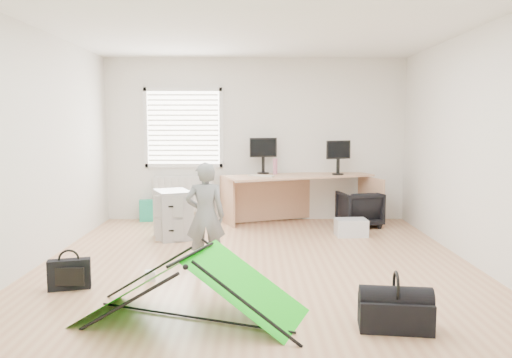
{
  "coord_description": "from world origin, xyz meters",
  "views": [
    {
      "loc": [
        -0.02,
        -5.62,
        1.62
      ],
      "look_at": [
        0.0,
        0.4,
        0.95
      ],
      "focal_mm": 35.0,
      "sensor_mm": 36.0,
      "label": 1
    }
  ],
  "objects_px": {
    "thermos": "(275,166)",
    "duffel_bag": "(395,314)",
    "filing_cabinet": "(173,214)",
    "storage_crate": "(351,227)",
    "office_chair": "(359,209)",
    "monitor_left": "(263,161)",
    "desk": "(299,200)",
    "kite": "(192,287)",
    "person": "(205,216)",
    "laptop_bag": "(69,274)",
    "monitor_right": "(338,162)"
  },
  "relations": [
    {
      "from": "thermos",
      "to": "duffel_bag",
      "type": "height_order",
      "value": "thermos"
    },
    {
      "from": "filing_cabinet",
      "to": "thermos",
      "type": "bearing_deg",
      "value": 13.14
    },
    {
      "from": "duffel_bag",
      "to": "storage_crate",
      "type": "bearing_deg",
      "value": 92.49
    },
    {
      "from": "filing_cabinet",
      "to": "office_chair",
      "type": "distance_m",
      "value": 2.93
    },
    {
      "from": "monitor_left",
      "to": "duffel_bag",
      "type": "distance_m",
      "value": 4.56
    },
    {
      "from": "desk",
      "to": "thermos",
      "type": "relative_size",
      "value": 9.25
    },
    {
      "from": "duffel_bag",
      "to": "thermos",
      "type": "bearing_deg",
      "value": 107.73
    },
    {
      "from": "monitor_left",
      "to": "kite",
      "type": "bearing_deg",
      "value": -113.73
    },
    {
      "from": "desk",
      "to": "kite",
      "type": "height_order",
      "value": "desk"
    },
    {
      "from": "person",
      "to": "monitor_left",
      "type": "bearing_deg",
      "value": -108.57
    },
    {
      "from": "office_chair",
      "to": "kite",
      "type": "distance_m",
      "value": 4.35
    },
    {
      "from": "office_chair",
      "to": "laptop_bag",
      "type": "xyz_separation_m",
      "value": [
        -3.48,
        -3.01,
        -0.13
      ]
    },
    {
      "from": "kite",
      "to": "monitor_right",
      "type": "bearing_deg",
      "value": 85.45
    },
    {
      "from": "filing_cabinet",
      "to": "duffel_bag",
      "type": "relative_size",
      "value": 1.21
    },
    {
      "from": "person",
      "to": "duffel_bag",
      "type": "relative_size",
      "value": 2.13
    },
    {
      "from": "monitor_right",
      "to": "thermos",
      "type": "height_order",
      "value": "monitor_right"
    },
    {
      "from": "laptop_bag",
      "to": "duffel_bag",
      "type": "relative_size",
      "value": 0.71
    },
    {
      "from": "desk",
      "to": "duffel_bag",
      "type": "bearing_deg",
      "value": -104.67
    },
    {
      "from": "office_chair",
      "to": "duffel_bag",
      "type": "bearing_deg",
      "value": 71.51
    },
    {
      "from": "desk",
      "to": "laptop_bag",
      "type": "xyz_separation_m",
      "value": [
        -2.53,
        -3.19,
        -0.25
      ]
    },
    {
      "from": "person",
      "to": "thermos",
      "type": "bearing_deg",
      "value": -112.95
    },
    {
      "from": "filing_cabinet",
      "to": "storage_crate",
      "type": "distance_m",
      "value": 2.57
    },
    {
      "from": "monitor_right",
      "to": "kite",
      "type": "bearing_deg",
      "value": -137.51
    },
    {
      "from": "office_chair",
      "to": "monitor_right",
      "type": "bearing_deg",
      "value": -43.5
    },
    {
      "from": "desk",
      "to": "monitor_left",
      "type": "distance_m",
      "value": 0.87
    },
    {
      "from": "filing_cabinet",
      "to": "kite",
      "type": "relative_size",
      "value": 0.38
    },
    {
      "from": "person",
      "to": "duffel_bag",
      "type": "distance_m",
      "value": 2.39
    },
    {
      "from": "desk",
      "to": "office_chair",
      "type": "height_order",
      "value": "desk"
    },
    {
      "from": "desk",
      "to": "monitor_right",
      "type": "xyz_separation_m",
      "value": [
        0.63,
        0.03,
        0.6
      ]
    },
    {
      "from": "filing_cabinet",
      "to": "thermos",
      "type": "distance_m",
      "value": 1.95
    },
    {
      "from": "thermos",
      "to": "person",
      "type": "height_order",
      "value": "person"
    },
    {
      "from": "thermos",
      "to": "office_chair",
      "type": "height_order",
      "value": "thermos"
    },
    {
      "from": "thermos",
      "to": "duffel_bag",
      "type": "relative_size",
      "value": 0.45
    },
    {
      "from": "laptop_bag",
      "to": "thermos",
      "type": "bearing_deg",
      "value": 42.18
    },
    {
      "from": "office_chair",
      "to": "monitor_left",
      "type": "bearing_deg",
      "value": -25.19
    },
    {
      "from": "monitor_left",
      "to": "office_chair",
      "type": "xyz_separation_m",
      "value": [
        1.52,
        -0.39,
        -0.74
      ]
    },
    {
      "from": "monitor_left",
      "to": "kite",
      "type": "height_order",
      "value": "monitor_left"
    },
    {
      "from": "office_chair",
      "to": "person",
      "type": "relative_size",
      "value": 0.51
    },
    {
      "from": "laptop_bag",
      "to": "monitor_left",
      "type": "bearing_deg",
      "value": 45.28
    },
    {
      "from": "office_chair",
      "to": "thermos",
      "type": "bearing_deg",
      "value": -23.48
    },
    {
      "from": "monitor_right",
      "to": "thermos",
      "type": "relative_size",
      "value": 1.66
    },
    {
      "from": "storage_crate",
      "to": "duffel_bag",
      "type": "relative_size",
      "value": 0.79
    },
    {
      "from": "thermos",
      "to": "laptop_bag",
      "type": "height_order",
      "value": "thermos"
    },
    {
      "from": "monitor_left",
      "to": "office_chair",
      "type": "bearing_deg",
      "value": -29.24
    },
    {
      "from": "storage_crate",
      "to": "office_chair",
      "type": "bearing_deg",
      "value": 69.09
    },
    {
      "from": "filing_cabinet",
      "to": "desk",
      "type": "bearing_deg",
      "value": 4.33
    },
    {
      "from": "filing_cabinet",
      "to": "storage_crate",
      "type": "height_order",
      "value": "filing_cabinet"
    },
    {
      "from": "desk",
      "to": "monitor_left",
      "type": "height_order",
      "value": "monitor_left"
    },
    {
      "from": "monitor_right",
      "to": "duffel_bag",
      "type": "height_order",
      "value": "monitor_right"
    },
    {
      "from": "thermos",
      "to": "monitor_right",
      "type": "bearing_deg",
      "value": -5.47
    }
  ]
}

